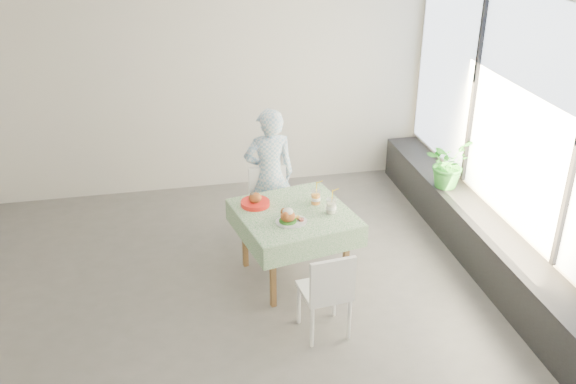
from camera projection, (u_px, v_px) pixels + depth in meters
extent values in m
plane|color=#575552|center=(213.00, 297.00, 6.18)|extent=(6.00, 6.00, 0.00)
cube|color=silver|center=(186.00, 83.00, 7.75)|extent=(6.00, 0.02, 2.80)
cube|color=silver|center=(247.00, 353.00, 3.36)|extent=(6.00, 0.02, 2.80)
cube|color=silver|center=(520.00, 138.00, 6.11)|extent=(0.02, 5.00, 2.80)
cube|color=#D1E0F9|center=(521.00, 114.00, 5.99)|extent=(0.01, 4.80, 2.18)
cube|color=black|center=(484.00, 244.00, 6.58)|extent=(0.40, 4.80, 0.50)
cube|color=brown|center=(294.00, 214.00, 6.19)|extent=(1.06, 1.06, 0.04)
cube|color=silver|center=(294.00, 212.00, 6.18)|extent=(1.23, 1.23, 0.01)
cube|color=white|center=(272.00, 210.00, 6.87)|extent=(0.43, 0.43, 0.04)
cube|color=white|center=(267.00, 184.00, 6.93)|extent=(0.41, 0.06, 0.41)
cube|color=white|center=(324.00, 291.00, 5.54)|extent=(0.44, 0.44, 0.04)
cube|color=white|center=(333.00, 281.00, 5.29)|extent=(0.40, 0.08, 0.40)
imported|color=#89BBDC|center=(269.00, 175.00, 6.90)|extent=(0.56, 0.38, 1.51)
cylinder|color=white|center=(291.00, 222.00, 5.98)|extent=(0.30, 0.30, 0.02)
cylinder|color=#1B5715|center=(288.00, 221.00, 5.96)|extent=(0.16, 0.16, 0.02)
ellipsoid|color=#9E5526|center=(288.00, 216.00, 5.94)|extent=(0.14, 0.13, 0.11)
ellipsoid|color=white|center=(288.00, 212.00, 5.92)|extent=(0.10, 0.09, 0.07)
cylinder|color=#A62510|center=(301.00, 219.00, 5.97)|extent=(0.05, 0.05, 0.03)
cylinder|color=white|center=(316.00, 198.00, 6.29)|extent=(0.09, 0.09, 0.14)
cylinder|color=orange|center=(316.00, 199.00, 6.30)|extent=(0.08, 0.08, 0.10)
cylinder|color=white|center=(316.00, 191.00, 6.26)|extent=(0.10, 0.10, 0.01)
cylinder|color=yellow|center=(317.00, 186.00, 6.24)|extent=(0.01, 0.03, 0.19)
cylinder|color=white|center=(331.00, 206.00, 6.13)|extent=(0.10, 0.10, 0.14)
cylinder|color=#F4F4CD|center=(331.00, 208.00, 6.13)|extent=(0.09, 0.09, 0.10)
cylinder|color=white|center=(331.00, 199.00, 6.09)|extent=(0.10, 0.10, 0.01)
cylinder|color=yellow|center=(332.00, 194.00, 6.07)|extent=(0.01, 0.04, 0.19)
cylinder|color=red|center=(255.00, 203.00, 6.28)|extent=(0.28, 0.28, 0.04)
cylinder|color=white|center=(255.00, 202.00, 6.28)|extent=(0.24, 0.24, 0.02)
ellipsoid|color=#9E5526|center=(255.00, 198.00, 6.26)|extent=(0.13, 0.12, 0.11)
imported|color=#287A29|center=(448.00, 163.00, 7.13)|extent=(0.66, 0.63, 0.56)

